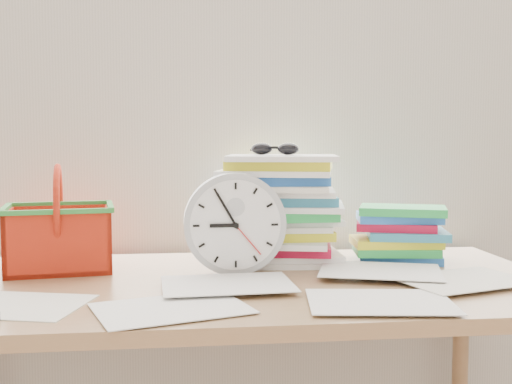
{
  "coord_description": "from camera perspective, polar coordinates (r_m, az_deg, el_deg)",
  "views": [
    {
      "loc": [
        -0.13,
        0.22,
        1.06
      ],
      "look_at": [
        0.03,
        1.6,
        0.94
      ],
      "focal_mm": 45.0,
      "sensor_mm": 36.0,
      "label": 1
    }
  ],
  "objects": [
    {
      "name": "paper_stack",
      "position": [
        1.61,
        2.16,
        -1.5
      ],
      "size": [
        0.34,
        0.29,
        0.27
      ],
      "primitive_type": null,
      "rotation": [
        0.0,
        0.0,
        -0.12
      ],
      "color": "white",
      "rests_on": "desk"
    },
    {
      "name": "curtain",
      "position": [
        1.78,
        -2.53,
        12.48
      ],
      "size": [
        2.4,
        0.01,
        2.5
      ],
      "primitive_type": "cube",
      "color": "beige",
      "rests_on": "room_shell"
    },
    {
      "name": "book_stack",
      "position": [
        1.67,
        12.78,
        -3.63
      ],
      "size": [
        0.28,
        0.24,
        0.14
      ],
      "primitive_type": null,
      "rotation": [
        0.0,
        0.0,
        -0.23
      ],
      "color": "white",
      "rests_on": "desk"
    },
    {
      "name": "basket",
      "position": [
        1.58,
        -17.12,
        -2.28
      ],
      "size": [
        0.27,
        0.22,
        0.25
      ],
      "primitive_type": null,
      "rotation": [
        0.0,
        0.0,
        0.14
      ],
      "color": "red",
      "rests_on": "desk"
    },
    {
      "name": "clock",
      "position": [
        1.47,
        -1.91,
        -2.82
      ],
      "size": [
        0.23,
        0.05,
        0.23
      ],
      "primitive_type": "cylinder",
      "rotation": [
        1.57,
        0.0,
        0.0
      ],
      "color": "#B4B9BD",
      "rests_on": "desk"
    },
    {
      "name": "desk",
      "position": [
        1.44,
        -1.3,
        -10.73
      ],
      "size": [
        1.4,
        0.7,
        0.75
      ],
      "color": "#946D45",
      "rests_on": "ground"
    },
    {
      "name": "scattered_papers",
      "position": [
        1.42,
        -1.31,
        -7.6
      ],
      "size": [
        1.26,
        0.42,
        0.02
      ],
      "primitive_type": null,
      "color": "white",
      "rests_on": "desk"
    },
    {
      "name": "sunglasses",
      "position": [
        1.6,
        1.7,
        3.86
      ],
      "size": [
        0.17,
        0.16,
        0.03
      ],
      "primitive_type": null,
      "rotation": [
        0.0,
        0.0,
        -0.35
      ],
      "color": "black",
      "rests_on": "paper_stack"
    }
  ]
}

